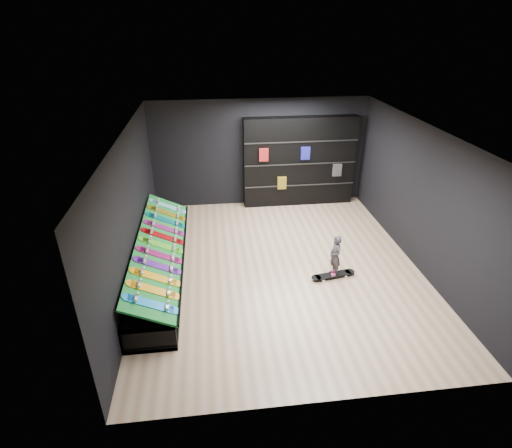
{
  "coord_description": "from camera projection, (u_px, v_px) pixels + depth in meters",
  "views": [
    {
      "loc": [
        -1.41,
        -7.25,
        4.92
      ],
      "look_at": [
        -0.5,
        0.2,
        1.0
      ],
      "focal_mm": 28.0,
      "sensor_mm": 36.0,
      "label": 1
    }
  ],
  "objects": [
    {
      "name": "display_board_1",
      "position": [
        154.0,
        290.0,
        6.86
      ],
      "size": [
        0.93,
        0.22,
        0.5
      ],
      "primitive_type": null,
      "rotation": [
        0.0,
        0.44,
        0.0
      ],
      "color": "orange",
      "rests_on": "turf_ramp"
    },
    {
      "name": "display_board_8",
      "position": [
        166.0,
        220.0,
        9.2
      ],
      "size": [
        0.93,
        0.22,
        0.5
      ],
      "primitive_type": null,
      "rotation": [
        0.0,
        0.44,
        0.0
      ],
      "color": "#0C8C99",
      "rests_on": "turf_ramp"
    },
    {
      "name": "display_board_0",
      "position": [
        151.0,
        304.0,
        6.53
      ],
      "size": [
        0.93,
        0.22,
        0.5
      ],
      "primitive_type": null,
      "rotation": [
        0.0,
        0.44,
        0.0
      ],
      "color": "blue",
      "rests_on": "turf_ramp"
    },
    {
      "name": "display_board_6",
      "position": [
        163.0,
        236.0,
        8.53
      ],
      "size": [
        0.93,
        0.22,
        0.5
      ],
      "primitive_type": null,
      "rotation": [
        0.0,
        0.44,
        0.0
      ],
      "color": "red",
      "rests_on": "turf_ramp"
    },
    {
      "name": "display_rack",
      "position": [
        161.0,
        265.0,
        8.42
      ],
      "size": [
        0.9,
        4.5,
        0.5
      ],
      "primitive_type": null,
      "color": "black",
      "rests_on": "ground"
    },
    {
      "name": "display_board_10",
      "position": [
        168.0,
        206.0,
        9.87
      ],
      "size": [
        0.93,
        0.22,
        0.5
      ],
      "primitive_type": null,
      "rotation": [
        0.0,
        0.44,
        0.0
      ],
      "color": "#0CB2E5",
      "rests_on": "turf_ramp"
    },
    {
      "name": "wall_right",
      "position": [
        421.0,
        198.0,
        8.43
      ],
      "size": [
        0.02,
        7.0,
        3.0
      ],
      "primitive_type": "cube",
      "color": "black",
      "rests_on": "ground"
    },
    {
      "name": "turf_ramp",
      "position": [
        161.0,
        246.0,
        8.21
      ],
      "size": [
        0.92,
        4.5,
        0.46
      ],
      "primitive_type": "cube",
      "rotation": [
        0.0,
        0.44,
        0.0
      ],
      "color": "#106823",
      "rests_on": "display_rack"
    },
    {
      "name": "display_board_4",
      "position": [
        160.0,
        255.0,
        7.86
      ],
      "size": [
        0.93,
        0.22,
        0.5
      ],
      "primitive_type": null,
      "rotation": [
        0.0,
        0.44,
        0.0
      ],
      "color": "#E5198C",
      "rests_on": "turf_ramp"
    },
    {
      "name": "display_board_9",
      "position": [
        167.0,
        213.0,
        9.53
      ],
      "size": [
        0.93,
        0.22,
        0.5
      ],
      "primitive_type": null,
      "rotation": [
        0.0,
        0.44,
        0.0
      ],
      "color": "yellow",
      "rests_on": "turf_ramp"
    },
    {
      "name": "wall_front",
      "position": [
        331.0,
        321.0,
        5.03
      ],
      "size": [
        6.0,
        0.02,
        3.0
      ],
      "primitive_type": "cube",
      "color": "black",
      "rests_on": "ground"
    },
    {
      "name": "display_board_3",
      "position": [
        158.0,
        265.0,
        7.53
      ],
      "size": [
        0.93,
        0.22,
        0.5
      ],
      "primitive_type": null,
      "rotation": [
        0.0,
        0.44,
        0.0
      ],
      "color": "purple",
      "rests_on": "turf_ramp"
    },
    {
      "name": "child",
      "position": [
        334.0,
        263.0,
        8.28
      ],
      "size": [
        0.16,
        0.22,
        0.55
      ],
      "primitive_type": "imported",
      "rotation": [
        0.0,
        0.0,
        -1.48
      ],
      "color": "black",
      "rests_on": "floor_skateboard"
    },
    {
      "name": "display_board_7",
      "position": [
        164.0,
        228.0,
        8.87
      ],
      "size": [
        0.93,
        0.22,
        0.5
      ],
      "primitive_type": null,
      "rotation": [
        0.0,
        0.44,
        0.0
      ],
      "color": "#2626BF",
      "rests_on": "turf_ramp"
    },
    {
      "name": "wall_left",
      "position": [
        130.0,
        213.0,
        7.79
      ],
      "size": [
        0.02,
        7.0,
        3.0
      ],
      "primitive_type": "cube",
      "color": "black",
      "rests_on": "ground"
    },
    {
      "name": "ceiling",
      "position": [
        284.0,
        132.0,
        7.42
      ],
      "size": [
        6.0,
        7.0,
        0.01
      ],
      "primitive_type": "cube",
      "color": "white",
      "rests_on": "ground"
    },
    {
      "name": "back_shelving",
      "position": [
        299.0,
        162.0,
        11.26
      ],
      "size": [
        3.15,
        0.37,
        2.52
      ],
      "primitive_type": "cube",
      "color": "black",
      "rests_on": "ground"
    },
    {
      "name": "wall_back",
      "position": [
        259.0,
        153.0,
        11.19
      ],
      "size": [
        6.0,
        0.02,
        3.0
      ],
      "primitive_type": "cube",
      "color": "black",
      "rests_on": "ground"
    },
    {
      "name": "display_board_5",
      "position": [
        161.0,
        245.0,
        8.2
      ],
      "size": [
        0.93,
        0.22,
        0.5
      ],
      "primitive_type": null,
      "rotation": [
        0.0,
        0.44,
        0.0
      ],
      "color": "green",
      "rests_on": "turf_ramp"
    },
    {
      "name": "floor_skateboard",
      "position": [
        333.0,
        276.0,
        8.43
      ],
      "size": [
        1.0,
        0.38,
        0.09
      ],
      "primitive_type": null,
      "rotation": [
        0.0,
        0.0,
        0.17
      ],
      "color": "black",
      "rests_on": "ground"
    },
    {
      "name": "display_board_2",
      "position": [
        156.0,
        277.0,
        7.19
      ],
      "size": [
        0.93,
        0.22,
        0.5
      ],
      "primitive_type": null,
      "rotation": [
        0.0,
        0.44,
        0.0
      ],
      "color": "yellow",
      "rests_on": "turf_ramp"
    },
    {
      "name": "floor",
      "position": [
        280.0,
        267.0,
        8.81
      ],
      "size": [
        6.0,
        7.0,
        0.01
      ],
      "primitive_type": "cube",
      "color": "tan",
      "rests_on": "ground"
    }
  ]
}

